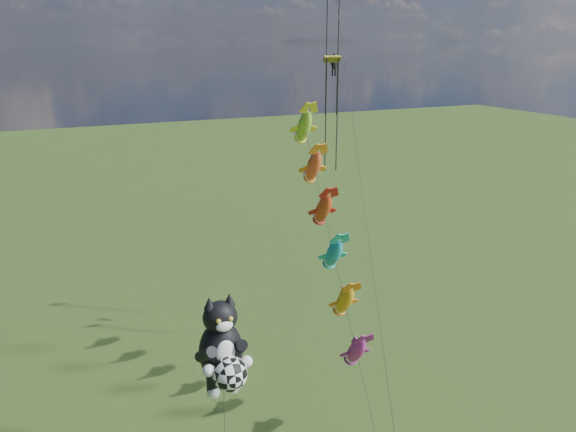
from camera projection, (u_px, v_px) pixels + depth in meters
name	position (u px, v px, depth m)	size (l,w,h in m)	color
cat_kite_rig	(223.00, 350.00, 27.63)	(2.70, 4.21, 10.92)	brown
fish_windsock_rig	(329.00, 231.00, 34.02)	(2.08, 15.89, 20.66)	brown
parafoil_rig	(335.00, 68.00, 38.03)	(5.08, 17.14, 27.13)	brown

